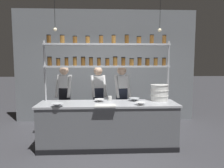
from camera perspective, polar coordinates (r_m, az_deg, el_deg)
name	(u,v)px	position (r m, az deg, el deg)	size (l,w,h in m)	color
ground_plane	(108,146)	(4.73, -1.06, -15.97)	(40.00, 40.00, 0.00)	#3D3D42
back_wall	(106,66)	(6.41, -1.64, 4.64)	(5.22, 0.12, 3.22)	gray
prep_counter	(108,125)	(4.57, -1.07, -10.64)	(2.82, 0.76, 0.92)	slate
spice_shelf_unit	(107,58)	(4.71, -1.26, 6.91)	(2.71, 0.28, 2.34)	#ADAFB5
chef_left	(65,96)	(5.26, -12.28, -3.03)	(0.40, 0.33, 1.66)	black
chef_center	(98,96)	(5.28, -3.60, -3.05)	(0.41, 0.34, 1.64)	black
chef_right	(122,96)	(5.11, 2.57, -3.17)	(0.41, 0.34, 1.66)	black
container_stack	(159,93)	(4.81, 12.28, -2.19)	(0.39, 0.39, 0.35)	white
cutting_board	(105,106)	(4.15, -1.75, -5.66)	(0.40, 0.26, 0.02)	silver
prep_bowl_near_left	(99,100)	(4.60, -3.32, -4.29)	(0.21, 0.21, 0.06)	white
prep_bowl_center_front	(57,105)	(4.23, -14.06, -5.34)	(0.23, 0.23, 0.06)	silver
prep_bowl_center_back	(134,99)	(4.70, 5.83, -4.05)	(0.23, 0.23, 0.06)	#B2B7BC
prep_bowl_near_right	(140,104)	(4.29, 7.45, -5.09)	(0.20, 0.20, 0.06)	white
serving_cup_front	(110,98)	(4.72, -0.56, -3.76)	(0.09, 0.09, 0.10)	silver
pendant_light_row	(108,27)	(4.43, -1.04, 14.61)	(2.13, 0.07, 0.83)	black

